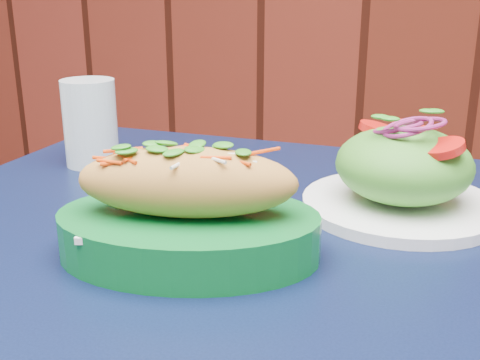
% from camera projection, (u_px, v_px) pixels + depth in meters
% --- Properties ---
extents(cafe_table, '(0.82, 0.82, 0.75)m').
position_uv_depth(cafe_table, '(244.00, 341.00, 0.57)').
color(cafe_table, black).
rests_on(cafe_table, ground).
extents(banh_mi_basket, '(0.27, 0.21, 0.11)m').
position_uv_depth(banh_mi_basket, '(188.00, 213.00, 0.53)').
color(banh_mi_basket, '#0A6526').
rests_on(banh_mi_basket, cafe_table).
extents(salad_plate, '(0.21, 0.21, 0.11)m').
position_uv_depth(salad_plate, '(403.00, 173.00, 0.64)').
color(salad_plate, white).
rests_on(salad_plate, cafe_table).
extents(water_glass, '(0.07, 0.07, 0.11)m').
position_uv_depth(water_glass, '(90.00, 123.00, 0.79)').
color(water_glass, silver).
rests_on(water_glass, cafe_table).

